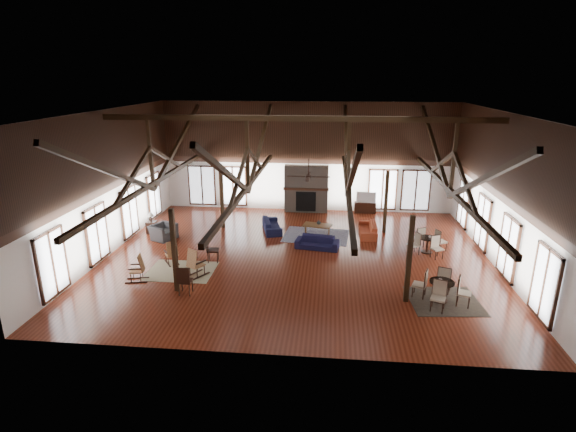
# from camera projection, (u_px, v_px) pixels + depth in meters

# --- Properties ---
(floor) EXTENTS (16.00, 16.00, 0.00)m
(floor) POSITION_uv_depth(u_px,v_px,m) (297.00, 257.00, 18.99)
(floor) COLOR maroon
(floor) RESTS_ON ground
(ceiling) EXTENTS (16.00, 14.00, 0.02)m
(ceiling) POSITION_uv_depth(u_px,v_px,m) (298.00, 112.00, 17.18)
(ceiling) COLOR black
(ceiling) RESTS_ON wall_back
(wall_back) EXTENTS (16.00, 0.02, 6.00)m
(wall_back) POSITION_uv_depth(u_px,v_px,m) (307.00, 157.00, 24.73)
(wall_back) COLOR white
(wall_back) RESTS_ON floor
(wall_front) EXTENTS (16.00, 0.02, 6.00)m
(wall_front) POSITION_uv_depth(u_px,v_px,m) (276.00, 254.00, 11.44)
(wall_front) COLOR white
(wall_front) RESTS_ON floor
(wall_left) EXTENTS (0.02, 14.00, 6.00)m
(wall_left) POSITION_uv_depth(u_px,v_px,m) (107.00, 183.00, 18.83)
(wall_left) COLOR white
(wall_left) RESTS_ON floor
(wall_right) EXTENTS (0.02, 14.00, 6.00)m
(wall_right) POSITION_uv_depth(u_px,v_px,m) (503.00, 193.00, 17.35)
(wall_right) COLOR white
(wall_right) RESTS_ON floor
(roof_truss) EXTENTS (15.60, 14.07, 3.14)m
(roof_truss) POSITION_uv_depth(u_px,v_px,m) (297.00, 163.00, 17.78)
(roof_truss) COLOR black
(roof_truss) RESTS_ON wall_back
(post_grid) EXTENTS (8.16, 7.16, 3.05)m
(post_grid) POSITION_uv_depth(u_px,v_px,m) (297.00, 223.00, 18.53)
(post_grid) COLOR black
(post_grid) RESTS_ON floor
(fireplace) EXTENTS (2.50, 0.69, 2.60)m
(fireplace) POSITION_uv_depth(u_px,v_px,m) (306.00, 189.00, 24.93)
(fireplace) COLOR #706355
(fireplace) RESTS_ON floor
(ceiling_fan) EXTENTS (1.60, 1.60, 0.75)m
(ceiling_fan) POSITION_uv_depth(u_px,v_px,m) (308.00, 176.00, 16.87)
(ceiling_fan) COLOR black
(ceiling_fan) RESTS_ON roof_truss
(sofa_navy_front) EXTENTS (1.99, 1.03, 0.55)m
(sofa_navy_front) POSITION_uv_depth(u_px,v_px,m) (317.00, 242.00, 19.84)
(sofa_navy_front) COLOR #141233
(sofa_navy_front) RESTS_ON floor
(sofa_navy_left) EXTENTS (2.11, 1.24, 0.58)m
(sofa_navy_left) POSITION_uv_depth(u_px,v_px,m) (272.00, 225.00, 22.07)
(sofa_navy_left) COLOR black
(sofa_navy_left) RESTS_ON floor
(sofa_orange) EXTENTS (2.04, 0.82, 0.59)m
(sofa_orange) POSITION_uv_depth(u_px,v_px,m) (368.00, 229.00, 21.50)
(sofa_orange) COLOR #9C381E
(sofa_orange) RESTS_ON floor
(coffee_table) EXTENTS (1.44, 0.92, 0.51)m
(coffee_table) POSITION_uv_depth(u_px,v_px,m) (317.00, 226.00, 21.47)
(coffee_table) COLOR brown
(coffee_table) RESTS_ON floor
(vase) EXTENTS (0.26, 0.26, 0.21)m
(vase) POSITION_uv_depth(u_px,v_px,m) (319.00, 222.00, 21.49)
(vase) COLOR #B2B2B2
(vase) RESTS_ON coffee_table
(armchair) EXTENTS (1.38, 1.31, 0.71)m
(armchair) POSITION_uv_depth(u_px,v_px,m) (163.00, 232.00, 20.95)
(armchair) COLOR #333336
(armchair) RESTS_ON floor
(side_table_lamp) EXTENTS (0.43, 0.43, 1.11)m
(side_table_lamp) POSITION_uv_depth(u_px,v_px,m) (152.00, 225.00, 21.72)
(side_table_lamp) COLOR black
(side_table_lamp) RESTS_ON floor
(rocking_chair_a) EXTENTS (0.78, 0.86, 0.99)m
(rocking_chair_a) POSITION_uv_depth(u_px,v_px,m) (172.00, 253.00, 18.14)
(rocking_chair_a) COLOR #9A683A
(rocking_chair_a) RESTS_ON floor
(rocking_chair_b) EXTENTS (0.85, 0.98, 1.12)m
(rocking_chair_b) POSITION_uv_depth(u_px,v_px,m) (195.00, 264.00, 16.99)
(rocking_chair_b) COLOR #9A683A
(rocking_chair_b) RESTS_ON floor
(rocking_chair_c) EXTENTS (0.88, 0.59, 1.04)m
(rocking_chair_c) POSITION_uv_depth(u_px,v_px,m) (139.00, 268.00, 16.66)
(rocking_chair_c) COLOR #9A683A
(rocking_chair_c) RESTS_ON floor
(side_chair_a) EXTENTS (0.52, 0.52, 1.10)m
(side_chair_a) POSITION_uv_depth(u_px,v_px,m) (210.00, 247.00, 18.33)
(side_chair_a) COLOR black
(side_chair_a) RESTS_ON floor
(side_chair_b) EXTENTS (0.47, 0.47, 1.08)m
(side_chair_b) POSITION_uv_depth(u_px,v_px,m) (184.00, 279.00, 15.51)
(side_chair_b) COLOR black
(side_chair_b) RESTS_ON floor
(cafe_table_near) EXTENTS (1.96, 1.96, 1.01)m
(cafe_table_near) POSITION_uv_depth(u_px,v_px,m) (441.00, 287.00, 15.15)
(cafe_table_near) COLOR black
(cafe_table_near) RESTS_ON floor
(cafe_table_far) EXTENTS (1.83, 1.83, 0.95)m
(cafe_table_far) POSITION_uv_depth(u_px,v_px,m) (428.00, 242.00, 19.32)
(cafe_table_far) COLOR black
(cafe_table_far) RESTS_ON floor
(cup_near) EXTENTS (0.12, 0.12, 0.10)m
(cup_near) POSITION_uv_depth(u_px,v_px,m) (440.00, 280.00, 15.07)
(cup_near) COLOR #B2B2B2
(cup_near) RESTS_ON cafe_table_near
(cup_far) EXTENTS (0.14, 0.14, 0.09)m
(cup_far) POSITION_uv_depth(u_px,v_px,m) (430.00, 237.00, 19.22)
(cup_far) COLOR #B2B2B2
(cup_far) RESTS_ON cafe_table_far
(tv_console) EXTENTS (1.18, 0.44, 0.59)m
(tv_console) POSITION_uv_depth(u_px,v_px,m) (365.00, 207.00, 25.00)
(tv_console) COLOR black
(tv_console) RESTS_ON floor
(television) EXTENTS (1.07, 0.24, 0.61)m
(television) POSITION_uv_depth(u_px,v_px,m) (366.00, 197.00, 24.82)
(television) COLOR #B2B2B2
(television) RESTS_ON tv_console
(rug_tan) EXTENTS (2.58, 2.03, 0.01)m
(rug_tan) POSITION_uv_depth(u_px,v_px,m) (181.00, 271.00, 17.61)
(rug_tan) COLOR tan
(rug_tan) RESTS_ON floor
(rug_navy) EXTENTS (3.24, 2.55, 0.01)m
(rug_navy) POSITION_uv_depth(u_px,v_px,m) (316.00, 236.00, 21.46)
(rug_navy) COLOR #191C47
(rug_navy) RESTS_ON floor
(rug_dark) EXTENTS (2.49, 2.30, 0.01)m
(rug_dark) POSITION_uv_depth(u_px,v_px,m) (444.00, 301.00, 15.28)
(rug_dark) COLOR black
(rug_dark) RESTS_ON floor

